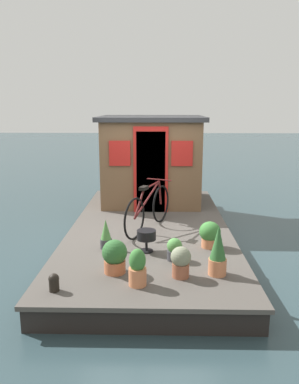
{
  "coord_description": "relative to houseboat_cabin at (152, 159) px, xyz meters",
  "views": [
    {
      "loc": [
        -6.85,
        -0.16,
        2.59
      ],
      "look_at": [
        -0.2,
        0.0,
        1.07
      ],
      "focal_mm": 35.61,
      "sensor_mm": 36.0,
      "label": 1
    }
  ],
  "objects": [
    {
      "name": "mooring_bollard",
      "position": [
        -4.5,
        1.11,
        -0.88
      ],
      "size": [
        0.13,
        0.13,
        0.23
      ],
      "color": "black",
      "rests_on": "houseboat_deck"
    },
    {
      "name": "bicycle",
      "position": [
        -2.13,
        0.02,
        -0.6
      ],
      "size": [
        1.67,
        0.81,
        0.87
      ],
      "color": "black",
      "rests_on": "houseboat_deck"
    },
    {
      "name": "houseboat_cabin",
      "position": [
        0.0,
        0.0,
        0.0
      ],
      "size": [
        2.03,
        2.34,
        1.98
      ],
      "color": "brown",
      "rests_on": "houseboat_deck"
    },
    {
      "name": "houseboat_deck",
      "position": [
        -1.89,
        0.0,
        -1.19
      ],
      "size": [
        6.0,
        2.92,
        0.37
      ],
      "color": "#4C4742",
      "rests_on": "ground_plane"
    },
    {
      "name": "potted_plant_basil",
      "position": [
        -3.06,
        0.67,
        -0.77
      ],
      "size": [
        0.19,
        0.19,
        0.48
      ],
      "color": "#38383D",
      "rests_on": "houseboat_deck"
    },
    {
      "name": "potted_plant_rosemary",
      "position": [
        -3.5,
        -0.4,
        -0.84
      ],
      "size": [
        0.22,
        0.22,
        0.33
      ],
      "color": "#38383D",
      "rests_on": "houseboat_deck"
    },
    {
      "name": "potted_plant_sage",
      "position": [
        -3.95,
        0.43,
        -0.76
      ],
      "size": [
        0.34,
        0.34,
        0.46
      ],
      "color": "#B2603D",
      "rests_on": "houseboat_deck"
    },
    {
      "name": "potted_plant_geranium",
      "position": [
        -4.06,
        -0.46,
        -0.78
      ],
      "size": [
        0.27,
        0.27,
        0.42
      ],
      "color": "#935138",
      "rests_on": "houseboat_deck"
    },
    {
      "name": "potted_plant_succulent",
      "position": [
        -2.97,
        -0.98,
        -0.78
      ],
      "size": [
        0.34,
        0.34,
        0.42
      ],
      "color": "#C6754C",
      "rests_on": "houseboat_deck"
    },
    {
      "name": "ground_plane",
      "position": [
        -1.89,
        0.0,
        -1.37
      ],
      "size": [
        60.0,
        60.0,
        0.0
      ],
      "primitive_type": "plane",
      "color": "#2D4247"
    },
    {
      "name": "potted_plant_thyme",
      "position": [
        -3.98,
        -0.95,
        -0.67
      ],
      "size": [
        0.24,
        0.24,
        0.69
      ],
      "color": "#C6754C",
      "rests_on": "houseboat_deck"
    },
    {
      "name": "charcoal_grill",
      "position": [
        -3.18,
        0.02,
        -0.75
      ],
      "size": [
        0.3,
        0.3,
        0.35
      ],
      "color": "black",
      "rests_on": "houseboat_deck"
    },
    {
      "name": "potted_plant_mint",
      "position": [
        -4.32,
        0.1,
        -0.77
      ],
      "size": [
        0.23,
        0.23,
        0.48
      ],
      "color": "#C6754C",
      "rests_on": "houseboat_deck"
    }
  ]
}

